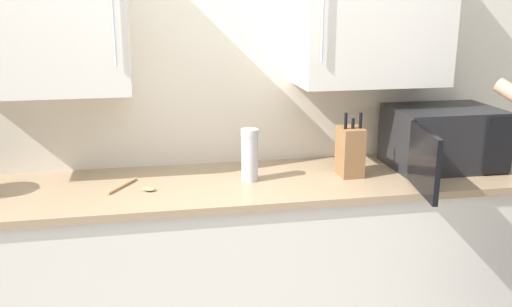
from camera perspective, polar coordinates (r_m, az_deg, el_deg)
The scene contains 6 objects.
back_wall_tiled at distance 2.97m, azimuth -4.26°, elevation 8.16°, with size 3.76×0.44×2.58m.
counter_unit at distance 2.93m, azimuth -3.12°, elevation -11.41°, with size 3.24×0.69×0.91m.
microwave_oven at distance 3.10m, azimuth 18.12°, elevation 1.49°, with size 0.63×0.80×0.32m.
knife_block at distance 2.86m, azimuth 9.59°, elevation 0.23°, with size 0.11×0.15×0.33m.
wooden_spoon at distance 2.70m, azimuth -12.21°, elevation -3.39°, with size 0.23×0.21×0.02m.
thermos_flask at distance 2.73m, azimuth -0.65°, elevation -0.14°, with size 0.09×0.09×0.26m.
Camera 1 is at (-0.33, -1.72, 1.78)m, focal length 39.16 mm.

